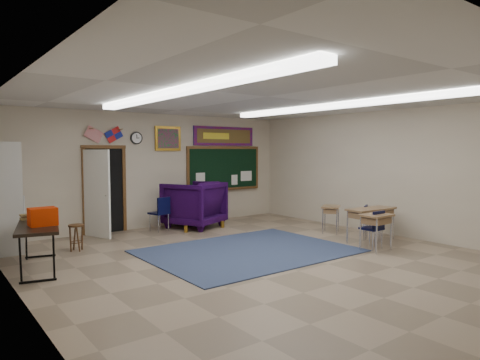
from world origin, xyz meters
TOP-DOWN VIEW (x-y plane):
  - floor at (0.00, 0.00)m, footprint 9.00×9.00m
  - back_wall at (0.00, 4.50)m, footprint 8.00×0.04m
  - left_wall at (-4.00, 0.00)m, footprint 0.04×9.00m
  - right_wall at (4.00, 0.00)m, footprint 0.04×9.00m
  - ceiling at (0.00, 0.00)m, footprint 8.00×9.00m
  - area_rug at (0.20, 0.80)m, footprint 4.00×3.00m
  - fluorescent_strips at (0.00, 0.00)m, footprint 3.86×6.00m
  - doorway at (-1.50, 4.35)m, footprint 1.10×0.89m
  - chalkboard at (2.20, 4.46)m, footprint 2.55×0.14m
  - bulletin_board at (2.20, 4.47)m, footprint 2.10×0.05m
  - framed_art_print at (0.35, 4.47)m, footprint 0.75×0.05m
  - wall_clock at (-0.55, 4.47)m, footprint 0.32×0.05m
  - wall_flags at (-1.40, 4.44)m, footprint 1.16×0.06m
  - storage_cabinet at (-3.71, 3.85)m, footprint 0.59×1.25m
  - wingback_armchair at (0.76, 3.82)m, footprint 1.75×1.77m
  - student_chair_reading at (-0.25, 3.86)m, footprint 0.52×0.52m
  - student_chair_desk_a at (2.38, -0.56)m, footprint 0.41×0.41m
  - student_chair_desk_b at (3.18, -0.02)m, footprint 0.53×0.53m
  - student_desk_front_left at (2.64, -0.14)m, footprint 0.67×0.52m
  - student_desk_front_right at (3.04, 1.10)m, footprint 0.69×0.66m
  - student_desk_back_left at (2.31, -0.72)m, footprint 0.63×0.48m
  - student_desk_back_right at (3.32, -0.11)m, footprint 0.63×0.48m
  - folding_table at (-3.45, 1.98)m, footprint 1.06×2.00m
  - wooden_stool at (-2.54, 2.96)m, footprint 0.30×0.30m

SIDE VIEW (x-z plane):
  - floor at x=0.00m, z-range 0.00..0.00m
  - area_rug at x=0.20m, z-range 0.00..0.02m
  - wooden_stool at x=-2.54m, z-range 0.01..0.55m
  - student_desk_front_right at x=3.04m, z-range 0.04..0.70m
  - student_chair_desk_b at x=3.18m, z-range 0.00..0.78m
  - student_chair_desk_a at x=2.38m, z-range 0.00..0.80m
  - student_desk_back_right at x=3.32m, z-range 0.04..0.79m
  - student_desk_back_left at x=2.31m, z-range 0.04..0.79m
  - student_desk_front_left at x=2.64m, z-range 0.04..0.81m
  - folding_table at x=-3.45m, z-range -0.11..0.97m
  - student_chair_reading at x=-0.25m, z-range 0.00..0.87m
  - wingback_armchair at x=0.76m, z-range 0.00..1.22m
  - doorway at x=-1.50m, z-range -0.02..2.14m
  - storage_cabinet at x=-3.71m, z-range 0.00..2.20m
  - chalkboard at x=2.20m, z-range 0.81..2.11m
  - back_wall at x=0.00m, z-range 0.00..3.00m
  - left_wall at x=-4.00m, z-range 0.00..3.00m
  - right_wall at x=4.00m, z-range 0.00..3.00m
  - framed_art_print at x=0.35m, z-range 2.02..2.67m
  - wall_clock at x=-0.55m, z-range 2.19..2.51m
  - bulletin_board at x=2.20m, z-range 2.18..2.73m
  - wall_flags at x=-1.40m, z-range 2.13..2.83m
  - fluorescent_strips at x=0.00m, z-range 2.89..2.99m
  - ceiling at x=0.00m, z-range 2.98..3.02m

